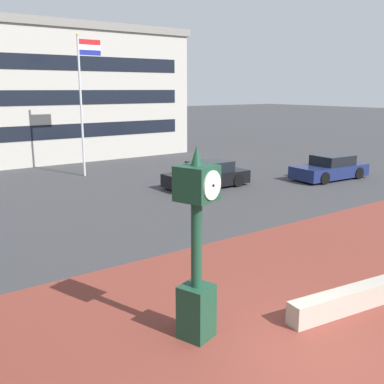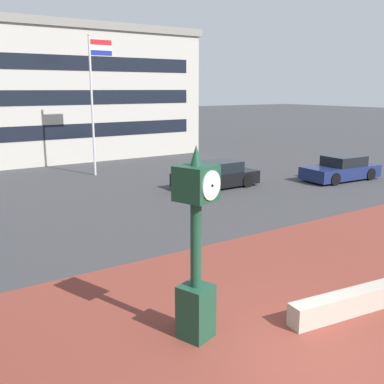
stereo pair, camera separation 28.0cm
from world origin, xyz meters
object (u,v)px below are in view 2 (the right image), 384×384
at_px(civic_building, 20,93).
at_px(car_street_mid, 341,169).
at_px(street_clock, 196,253).
at_px(flagpole_primary, 94,96).
at_px(car_street_near, 217,176).

bearing_deg(civic_building, car_street_mid, -60.26).
bearing_deg(civic_building, street_clock, -97.89).
xyz_separation_m(street_clock, flagpole_primary, (5.07, 17.21, 2.61)).
relative_size(car_street_near, flagpole_primary, 0.55).
bearing_deg(car_street_near, civic_building, 15.01).
bearing_deg(street_clock, flagpole_primary, 54.67).
xyz_separation_m(street_clock, civic_building, (3.95, 28.52, 2.72)).
xyz_separation_m(street_clock, car_street_mid, (15.31, 8.65, -1.18)).
xyz_separation_m(car_street_near, car_street_mid, (6.61, -2.24, 0.00)).
bearing_deg(flagpole_primary, car_street_mid, -39.92).
xyz_separation_m(car_street_near, civic_building, (-4.75, 17.64, 3.90)).
height_order(street_clock, car_street_near, street_clock).
height_order(flagpole_primary, civic_building, civic_building).
height_order(car_street_mid, civic_building, civic_building).
height_order(car_street_near, flagpole_primary, flagpole_primary).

